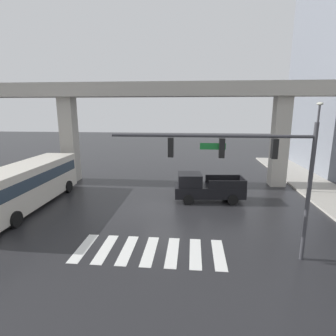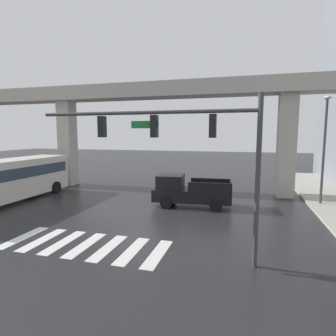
% 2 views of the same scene
% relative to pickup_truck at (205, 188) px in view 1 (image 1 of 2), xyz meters
% --- Properties ---
extents(ground_plane, '(120.00, 120.00, 0.00)m').
position_rel_pickup_truck_xyz_m(ground_plane, '(-2.95, -1.90, -0.99)').
color(ground_plane, '#232326').
extents(crosswalk_stripes, '(7.15, 2.80, 0.01)m').
position_rel_pickup_truck_xyz_m(crosswalk_stripes, '(-2.95, -7.61, -0.98)').
color(crosswalk_stripes, silver).
rests_on(crosswalk_stripes, ground).
extents(elevated_overpass, '(51.07, 2.31, 8.98)m').
position_rel_pickup_truck_xyz_m(elevated_overpass, '(-2.95, 4.80, 6.69)').
color(elevated_overpass, '#ADA89E').
rests_on(elevated_overpass, ground).
extents(pickup_truck, '(5.24, 2.41, 2.08)m').
position_rel_pickup_truck_xyz_m(pickup_truck, '(0.00, 0.00, 0.00)').
color(pickup_truck, black).
rests_on(pickup_truck, ground).
extents(city_bus, '(2.82, 10.81, 2.99)m').
position_rel_pickup_truck_xyz_m(city_bus, '(-12.38, -2.68, 0.73)').
color(city_bus, beige).
rests_on(city_bus, ground).
extents(traffic_signal_mast, '(8.69, 0.32, 6.20)m').
position_rel_pickup_truck_xyz_m(traffic_signal_mast, '(1.40, -7.68, 3.56)').
color(traffic_signal_mast, '#38383D').
rests_on(traffic_signal_mast, ground).
extents(street_lamp_mid_block, '(0.44, 0.70, 7.24)m').
position_rel_pickup_truck_xyz_m(street_lamp_mid_block, '(8.60, 2.59, 3.57)').
color(street_lamp_mid_block, '#38383D').
rests_on(street_lamp_mid_block, ground).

